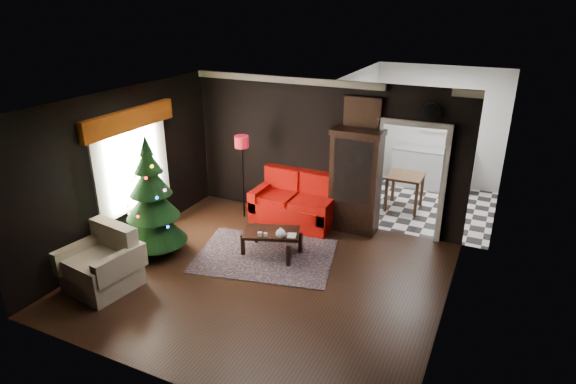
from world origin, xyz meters
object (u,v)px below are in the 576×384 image
at_px(loveseat, 295,200).
at_px(floor_lamp, 243,179).
at_px(armchair, 100,261).
at_px(kitchen_table, 404,192).
at_px(christmas_tree, 152,198).
at_px(curio_cabinet, 355,184).
at_px(coffee_table, 272,242).
at_px(teapot, 281,233).
at_px(wall_clock, 431,112).

bearing_deg(loveseat, floor_lamp, -170.72).
relative_size(armchair, kitchen_table, 1.30).
bearing_deg(christmas_tree, curio_cabinet, 40.15).
height_order(loveseat, coffee_table, loveseat).
bearing_deg(floor_lamp, christmas_tree, -107.07).
relative_size(teapot, wall_clock, 0.60).
bearing_deg(loveseat, kitchen_table, 42.51).
bearing_deg(armchair, floor_lamp, 86.78).
xyz_separation_m(loveseat, armchair, (-1.71, -3.37, -0.04)).
relative_size(loveseat, christmas_tree, 0.83).
xyz_separation_m(armchair, teapot, (2.13, 1.89, 0.07)).
xyz_separation_m(armchair, coffee_table, (1.88, 2.05, -0.23)).
relative_size(coffee_table, wall_clock, 2.97).
relative_size(armchair, teapot, 5.10).
bearing_deg(loveseat, teapot, -74.14).
distance_m(floor_lamp, christmas_tree, 2.09).
relative_size(coffee_table, teapot, 4.99).
xyz_separation_m(armchair, kitchen_table, (3.51, 5.02, -0.09)).
xyz_separation_m(armchair, wall_clock, (4.06, 3.77, 1.92)).
bearing_deg(coffee_table, curio_cabinet, 57.67).
distance_m(christmas_tree, wall_clock, 4.94).
relative_size(loveseat, floor_lamp, 0.96).
height_order(loveseat, floor_lamp, floor_lamp).
relative_size(christmas_tree, kitchen_table, 2.73).
xyz_separation_m(floor_lamp, wall_clock, (3.41, 0.57, 1.55)).
bearing_deg(armchair, coffee_table, 55.70).
relative_size(curio_cabinet, teapot, 9.96).
distance_m(armchair, kitchen_table, 6.13).
bearing_deg(curio_cabinet, coffee_table, -122.33).
height_order(armchair, coffee_table, armchair).
bearing_deg(kitchen_table, wall_clock, -66.25).
bearing_deg(christmas_tree, floor_lamp, 72.93).
relative_size(armchair, wall_clock, 3.04).
bearing_deg(floor_lamp, curio_cabinet, 10.09).
distance_m(floor_lamp, armchair, 3.29).
distance_m(wall_clock, kitchen_table, 2.43).
bearing_deg(floor_lamp, kitchen_table, 32.53).
relative_size(curio_cabinet, wall_clock, 5.94).
distance_m(loveseat, curio_cabinet, 1.25).
bearing_deg(kitchen_table, loveseat, -137.49).
xyz_separation_m(teapot, wall_clock, (1.93, 1.88, 1.85)).
xyz_separation_m(christmas_tree, armchair, (-0.04, -1.22, -0.59)).
bearing_deg(armchair, loveseat, 71.41).
height_order(floor_lamp, kitchen_table, floor_lamp).
distance_m(floor_lamp, teapot, 2.00).
bearing_deg(kitchen_table, floor_lamp, -147.47).
distance_m(christmas_tree, coffee_table, 2.18).
bearing_deg(loveseat, curio_cabinet, 10.83).
distance_m(curio_cabinet, floor_lamp, 2.25).
height_order(loveseat, kitchen_table, loveseat).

